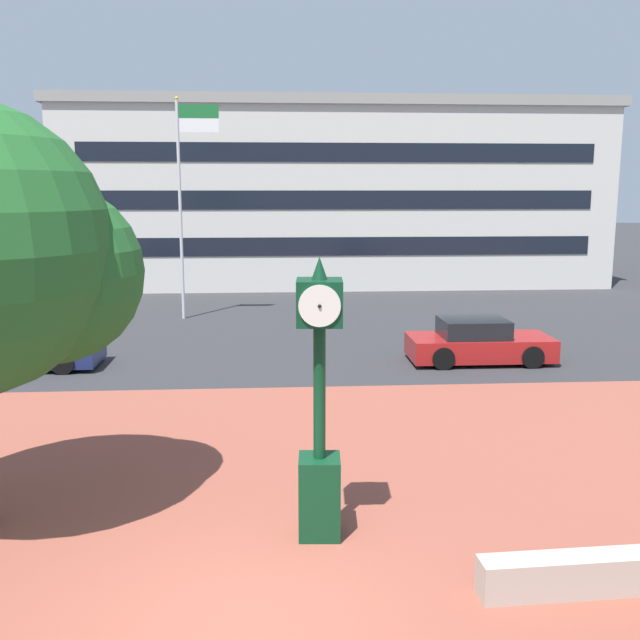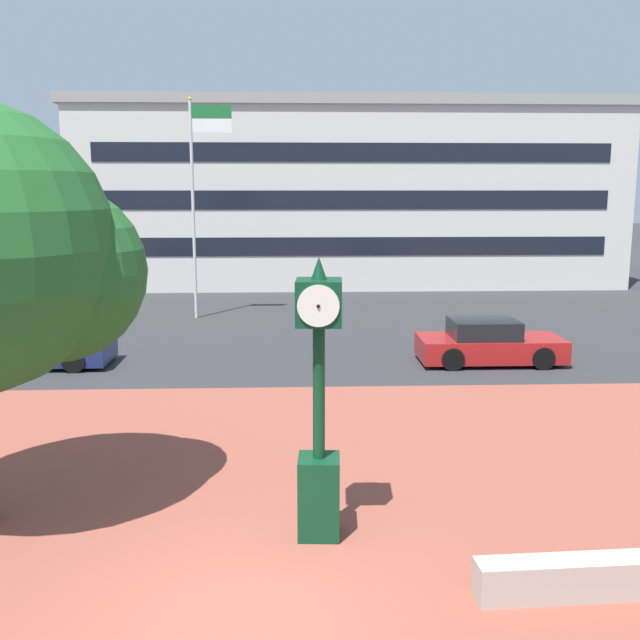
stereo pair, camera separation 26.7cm
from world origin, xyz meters
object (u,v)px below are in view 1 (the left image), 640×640
(civic_building, at_px, (328,194))
(car_street_mid, at_px, (478,343))
(car_street_near, at_px, (21,348))
(street_lamp_post, at_px, (5,220))
(street_clock, at_px, (319,418))
(flagpole_primary, at_px, (184,189))

(civic_building, bearing_deg, car_street_mid, -83.51)
(car_street_near, distance_m, civic_building, 25.34)
(civic_building, distance_m, street_lamp_post, 20.89)
(street_clock, relative_size, street_lamp_post, 0.64)
(street_clock, distance_m, car_street_near, 13.21)
(flagpole_primary, relative_size, civic_building, 0.30)
(car_street_near, distance_m, street_lamp_post, 7.44)
(civic_building, bearing_deg, flagpole_primary, -113.92)
(car_street_near, bearing_deg, flagpole_primary, 153.39)
(car_street_near, relative_size, civic_building, 0.15)
(street_clock, bearing_deg, civic_building, 88.90)
(car_street_mid, height_order, civic_building, civic_building)
(civic_building, bearing_deg, street_clock, -94.71)
(street_clock, bearing_deg, car_street_near, 129.59)
(street_clock, bearing_deg, street_lamp_post, 124.49)
(car_street_near, xyz_separation_m, flagpole_primary, (3.83, 7.72, 4.42))
(street_lamp_post, bearing_deg, flagpole_primary, 13.62)
(car_street_near, relative_size, flagpole_primary, 0.51)
(street_lamp_post, bearing_deg, car_street_mid, -22.55)
(civic_building, relative_size, street_lamp_post, 4.46)
(car_street_mid, distance_m, street_lamp_post, 17.04)
(street_clock, height_order, car_street_mid, street_clock)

